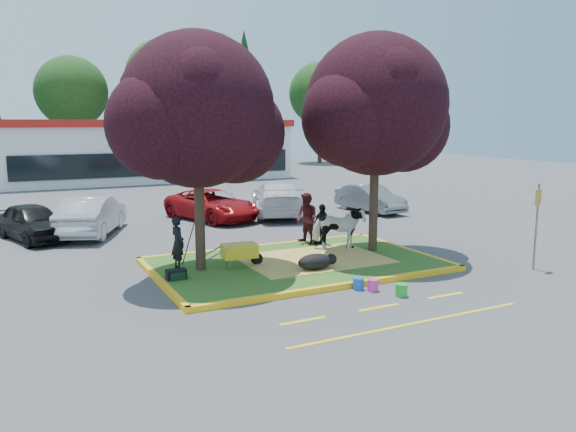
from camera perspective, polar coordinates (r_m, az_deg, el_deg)
name	(u,v)px	position (r m, az deg, el deg)	size (l,w,h in m)	color
ground	(296,266)	(16.77, 0.79, -5.13)	(90.00, 90.00, 0.00)	#424244
median_island	(296,264)	(16.75, 0.79, -4.88)	(8.00, 5.00, 0.15)	#2C5A1C
curb_near	(342,286)	(14.59, 5.49, -7.12)	(8.30, 0.16, 0.15)	yellow
curb_far	(261,247)	(19.01, -2.79, -3.14)	(8.30, 0.16, 0.15)	yellow
curb_left	(159,281)	(15.37, -12.93, -6.46)	(0.16, 5.30, 0.15)	yellow
curb_right	(405,250)	(18.93, 11.85, -3.40)	(0.16, 5.30, 0.15)	yellow
straw_bedding	(313,259)	(17.01, 2.59, -4.39)	(4.20, 3.00, 0.01)	#D3B756
tree_purple_left	(198,118)	(15.51, -9.13, 9.84)	(5.06, 4.20, 6.51)	black
tree_purple_right	(377,112)	(17.91, 9.02, 10.43)	(5.30, 4.40, 6.82)	black
fire_lane_stripe_a	(303,321)	(12.33, 1.53, -10.60)	(1.10, 0.12, 0.01)	yellow
fire_lane_stripe_b	(379,307)	(13.34, 9.23, -9.14)	(1.10, 0.12, 0.01)	yellow
fire_lane_stripe_c	(445,295)	(14.55, 15.69, -7.78)	(1.10, 0.12, 0.01)	yellow
fire_lane_long	(412,324)	(12.44, 12.51, -10.64)	(6.00, 0.10, 0.01)	yellow
retail_building	(147,149)	(43.47, -14.09, 6.63)	(20.40, 8.40, 4.40)	silver
treeline	(111,82)	(52.85, -17.53, 12.89)	(46.58, 7.80, 14.63)	black
cow	(338,228)	(18.17, 5.15, -1.26)	(0.76, 1.67, 1.41)	white
calf	(315,262)	(15.79, 2.76, -4.67)	(1.04, 0.59, 0.45)	black
handler	(178,243)	(16.04, -11.13, -2.68)	(0.55, 0.36, 1.50)	black
visitor_a	(307,218)	(19.06, 1.92, -0.23)	(0.84, 0.65, 1.73)	#47141D
visitor_b	(322,224)	(18.94, 3.48, -0.84)	(0.81, 0.34, 1.38)	black
wheelbarrow	(240,251)	(16.08, -4.93, -3.57)	(1.77, 0.68, 0.67)	black
gear_bag_dark	(176,274)	(15.14, -11.30, -5.83)	(0.52, 0.28, 0.27)	black
gear_bag_green	(177,276)	(15.09, -11.23, -5.99)	(0.39, 0.24, 0.21)	black
sign_post	(537,217)	(17.63, 23.97, -0.07)	(0.35, 0.13, 2.52)	slate
bucket_green	(401,290)	(14.19, 11.45, -7.40)	(0.29, 0.29, 0.32)	green
bucket_pink	(373,285)	(14.51, 8.63, -6.96)	(0.28, 0.28, 0.30)	#E8339D
bucket_blue	(358,284)	(14.58, 7.16, -6.84)	(0.29, 0.29, 0.31)	blue
car_black	(33,222)	(22.33, -24.49, -0.55)	(1.58, 3.92, 1.34)	black
car_silver	(92,215)	(22.52, -19.29, 0.05)	(1.58, 4.52, 1.49)	#A7AAAF
car_red	(212,205)	(24.78, -7.75, 1.14)	(2.20, 4.77, 1.33)	#9B0C10
car_white	(278,198)	(25.80, -1.06, 1.82)	(2.19, 5.38, 1.56)	silver
car_grey	(370,198)	(27.04, 8.32, 1.79)	(1.37, 3.92, 1.29)	slate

